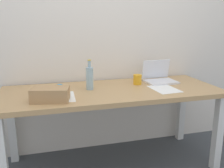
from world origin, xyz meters
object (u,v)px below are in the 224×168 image
at_px(desk, 112,99).
at_px(computer_mouse, 59,86).
at_px(coffee_mug, 137,80).
at_px(beer_bottle, 90,78).
at_px(cardboard_box, 50,94).
at_px(laptop_right, 159,78).

xyz_separation_m(desk, computer_mouse, (-0.45, 0.18, 0.11)).
xyz_separation_m(desk, coffee_mug, (0.28, 0.11, 0.14)).
relative_size(desk, beer_bottle, 7.23).
xyz_separation_m(cardboard_box, coffee_mug, (0.82, 0.31, -0.00)).
height_order(desk, coffee_mug, coffee_mug).
relative_size(beer_bottle, computer_mouse, 2.68).
xyz_separation_m(laptop_right, computer_mouse, (-0.98, 0.03, -0.03)).
bearing_deg(desk, computer_mouse, 158.02).
bearing_deg(computer_mouse, desk, -4.10).
relative_size(computer_mouse, coffee_mug, 1.05).
bearing_deg(coffee_mug, beer_bottle, -172.76).
bearing_deg(desk, laptop_right, 16.29).
bearing_deg(beer_bottle, desk, -15.83).
bearing_deg(laptop_right, coffee_mug, -170.49).
bearing_deg(laptop_right, desk, -163.71).
bearing_deg(coffee_mug, desk, -158.14).
bearing_deg(desk, cardboard_box, -160.49).
relative_size(desk, laptop_right, 6.31).
distance_m(beer_bottle, coffee_mug, 0.48).
height_order(computer_mouse, cardboard_box, cardboard_box).
relative_size(computer_mouse, cardboard_box, 0.36).
bearing_deg(computer_mouse, laptop_right, 16.37).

